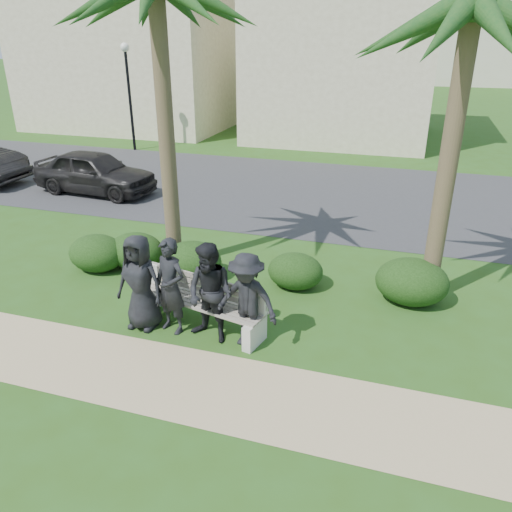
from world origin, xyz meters
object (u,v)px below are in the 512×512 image
Objects in this scene: park_bench at (199,306)px; man_d at (247,301)px; man_a at (140,282)px; palm_right at (473,10)px; car_a at (95,172)px; man_c at (210,294)px; street_lamp at (128,78)px; man_b at (170,286)px.

park_bench is 1.08m from man_d.
park_bench is 1.56× the size of man_d.
man_a reaches higher than park_bench.
palm_right is 11.59m from car_a.
man_a is at bearing -166.13° from man_c.
street_lamp is 2.59× the size of man_b.
man_b is (-0.37, -0.28, 0.45)m from park_bench.
palm_right reaches higher than man_a.
park_bench is 1.07m from man_a.
man_d is (0.60, 0.03, -0.04)m from man_c.
street_lamp reaches higher than car_a.
street_lamp is 15.11m from park_bench.
man_b is 0.73m from man_c.
street_lamp is at bearing 137.01° from park_bench.
park_bench is at bearing 20.92° from man_a.
park_bench is (8.39, -12.30, -2.57)m from street_lamp.
palm_right is at bearing 43.15° from park_bench.
man_c is 9.32m from car_a.
man_a is 1.01× the size of man_b.
man_c is (1.27, -0.02, 0.01)m from man_a.
palm_right is (4.11, 2.47, 4.10)m from man_b.
car_a is (-6.24, 6.26, 0.29)m from park_bench.
street_lamp is 0.73× the size of palm_right.
man_c is 1.05× the size of man_d.
man_a is 6.68m from palm_right.
street_lamp is 1.73× the size of park_bench.
man_a is 0.99× the size of man_c.
man_c is (0.73, -0.05, 0.01)m from man_b.
street_lamp is 2.58× the size of man_a.
palm_right reaches higher than man_b.
car_a is (2.15, -6.04, -2.28)m from street_lamp.
man_c is (0.35, -0.33, 0.47)m from park_bench.
street_lamp is 15.83m from man_d.
man_a reaches higher than man_d.
man_b is at bearing -130.95° from park_bench.
street_lamp reaches higher than man_a.
man_d is at bearing -128.25° from car_a.
man_b is at bearing -169.28° from man_c.
park_bench is 1.48× the size of man_c.
palm_right is (3.38, 2.52, 4.09)m from man_c.
man_a is at bearing -148.81° from park_bench.
man_d is (9.34, -12.60, -2.15)m from street_lamp.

